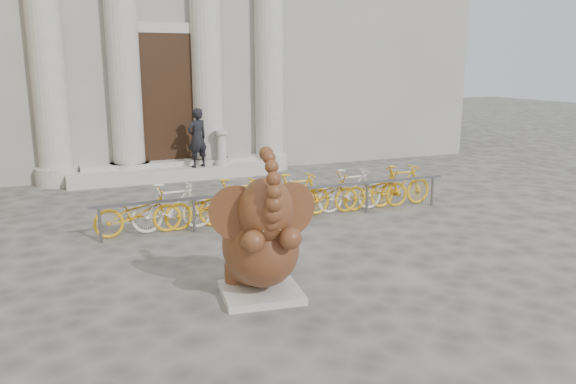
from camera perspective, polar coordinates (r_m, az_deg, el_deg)
name	(u,v)px	position (r m, az deg, el deg)	size (l,w,h in m)	color
ground	(303,296)	(8.36, 1.59, -10.47)	(80.00, 80.00, 0.00)	#474442
entrance_steps	(174,173)	(16.99, -11.52, 1.95)	(6.00, 1.20, 0.36)	#A8A59E
elephant_statue	(261,243)	(8.03, -2.75, -5.24)	(1.50, 1.73, 2.25)	#A8A59E
bike_rack	(281,197)	(12.20, -0.73, -0.48)	(8.00, 0.53, 1.00)	slate
pedestrian	(197,138)	(16.63, -9.21, 5.45)	(0.63, 0.41, 1.72)	black
balustrade_post	(221,149)	(16.91, -6.77, 4.35)	(0.43, 0.43, 1.04)	#A8A59E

